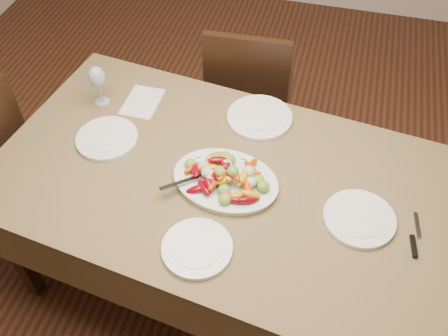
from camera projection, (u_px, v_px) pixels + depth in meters
floor at (227, 335)px, 2.31m from camera, size 6.00×6.00×0.00m
dining_table at (224, 233)px, 2.23m from camera, size 1.96×1.27×0.76m
chair_far at (251, 93)px, 2.73m from camera, size 0.44×0.44×0.95m
serving_platter at (226, 182)px, 1.92m from camera, size 0.44×0.35×0.02m
roasted_vegetables at (226, 172)px, 1.88m from camera, size 0.36×0.26×0.09m
serving_spoon at (206, 177)px, 1.89m from camera, size 0.24×0.24×0.03m
plate_left at (107, 139)px, 2.08m from camera, size 0.26×0.26×0.02m
plate_right at (359, 219)px, 1.81m from camera, size 0.26×0.26×0.02m
plate_far at (260, 118)px, 2.17m from camera, size 0.28×0.28×0.02m
plate_near at (197, 248)px, 1.73m from camera, size 0.25×0.25×0.02m
wine_glass at (98, 84)px, 2.17m from camera, size 0.08×0.08×0.20m
menu_card at (142, 102)px, 2.25m from camera, size 0.15×0.21×0.00m
table_knife at (415, 237)px, 1.76m from camera, size 0.04×0.20×0.01m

